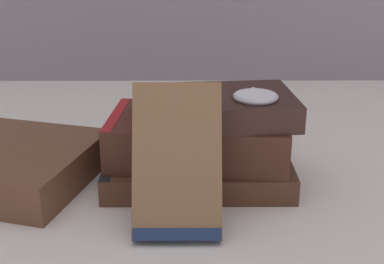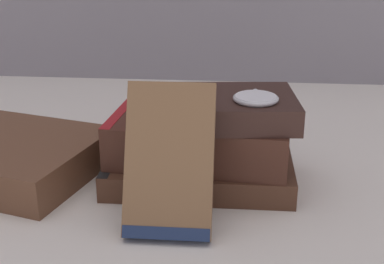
% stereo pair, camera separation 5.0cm
% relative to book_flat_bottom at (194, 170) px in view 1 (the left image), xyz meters
% --- Properties ---
extents(ground_plane, '(3.00, 3.00, 0.00)m').
position_rel_book_flat_bottom_xyz_m(ground_plane, '(-0.05, -0.03, -0.01)').
color(ground_plane, silver).
extents(book_flat_bottom, '(0.21, 0.12, 0.03)m').
position_rel_book_flat_bottom_xyz_m(book_flat_bottom, '(0.00, 0.00, 0.00)').
color(book_flat_bottom, '#4C2D1E').
rests_on(book_flat_bottom, ground_plane).
extents(book_flat_middle, '(0.21, 0.14, 0.05)m').
position_rel_book_flat_bottom_xyz_m(book_flat_middle, '(-0.00, 0.01, 0.04)').
color(book_flat_middle, '#422319').
rests_on(book_flat_middle, book_flat_bottom).
extents(book_flat_top, '(0.19, 0.13, 0.03)m').
position_rel_book_flat_bottom_xyz_m(book_flat_top, '(0.02, -0.01, 0.08)').
color(book_flat_top, '#331E19').
rests_on(book_flat_top, book_flat_middle).
extents(book_leaning_front, '(0.08, 0.08, 0.14)m').
position_rel_book_flat_bottom_xyz_m(book_leaning_front, '(-0.02, -0.10, 0.05)').
color(book_leaning_front, brown).
rests_on(book_leaning_front, ground_plane).
extents(pocket_watch, '(0.05, 0.05, 0.01)m').
position_rel_book_flat_bottom_xyz_m(pocket_watch, '(0.07, -0.02, 0.10)').
color(pocket_watch, silver).
rests_on(pocket_watch, book_flat_top).
extents(reading_glasses, '(0.10, 0.06, 0.00)m').
position_rel_book_flat_bottom_xyz_m(reading_glasses, '(-0.05, 0.15, -0.01)').
color(reading_glasses, black).
rests_on(reading_glasses, ground_plane).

